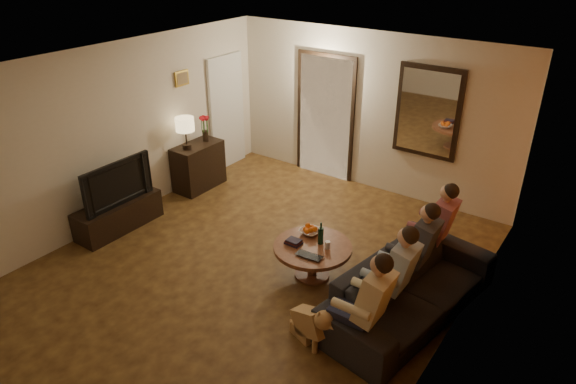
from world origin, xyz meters
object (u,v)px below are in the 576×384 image
Objects in this scene: person_c at (415,255)px; dog at (310,321)px; sofa at (411,289)px; laptop at (307,258)px; tv_stand at (119,215)px; wine_bottle at (321,233)px; person_b at (393,280)px; table_lamp at (186,133)px; coffee_table at (312,261)px; person_a at (367,311)px; dresser at (199,166)px; bowl at (310,232)px; tv at (113,182)px; person_d at (435,232)px.

person_c reaches higher than dog.
sofa is 7.10× the size of laptop.
wine_bottle is at bearing 13.78° from tv_stand.
tv_stand is 3.61m from dog.
person_c is at bearing 90.00° from person_b.
person_b reaches higher than tv_stand.
person_c is 1.48m from dog.
person_c is (-0.10, 0.30, 0.26)m from sofa.
coffee_table is at bearing -15.57° from table_lamp.
laptop is at bearing 114.14° from sofa.
wine_bottle reaches higher than sofa.
person_b is 1.22× the size of coffee_table.
person_c is at bearing 15.26° from coffee_table.
dog is 1.70× the size of laptop.
person_a reaches higher than coffee_table.
coffee_table is (-1.19, -0.33, -0.38)m from person_c.
table_lamp is 0.55× the size of coffee_table.
tv_stand is 1.08× the size of person_a.
person_c reaches higher than coffee_table.
person_b is 1.00× the size of person_c.
dresser is 4.37m from person_b.
table_lamp is 1.68m from tv_stand.
bowl is at bearing 114.71° from laptop.
coffee_table is (-1.19, 0.87, -0.38)m from person_a.
coffee_table is (-0.62, 1.00, -0.06)m from dog.
person_a reaches higher than dresser.
wine_bottle is (-1.14, 0.37, 0.01)m from person_b.
wine_bottle is at bearing -76.22° from tv.
table_lamp is 4.19m from person_d.
tv is at bearing 176.78° from person_a.
sofa is at bearing -83.66° from person_d.
bowl is (-1.37, 0.49, -0.12)m from person_b.
person_d is at bearing 1.36° from table_lamp.
sofa reaches higher than bowl.
wine_bottle is at bearing 139.57° from person_a.
person_d is at bearing -1.67° from dresser.
dresser is 4.23m from person_c.
tv_stand is 0.55× the size of sofa.
person_d reaches higher than dog.
dog is at bearing -167.35° from person_a.
person_a reaches higher than wine_bottle.
dresser is 0.73× the size of person_b.
dresser is 0.73× the size of person_c.
bowl is (-1.37, -0.71, -0.12)m from person_d.
person_a is at bearing -36.22° from coffee_table.
tv is at bearing -167.83° from coffee_table.
dog is 1.28m from wine_bottle.
person_a is (4.16, -0.23, -0.16)m from tv.
tv is 4.33m from sofa.
tv_stand is at bearing -159.38° from person_d.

